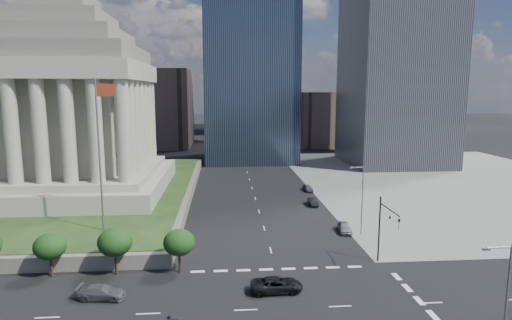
{
  "coord_description": "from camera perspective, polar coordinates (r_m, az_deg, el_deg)",
  "views": [
    {
      "loc": [
        -5.88,
        -32.21,
        20.21
      ],
      "look_at": [
        -2.13,
        17.01,
        12.29
      ],
      "focal_mm": 30.0,
      "sensor_mm": 36.0,
      "label": 1
    }
  ],
  "objects": [
    {
      "name": "flagpole",
      "position": [
        58.86,
        -20.05,
        1.64
      ],
      "size": [
        2.52,
        0.24,
        20.0
      ],
      "color": "slate",
      "rests_on": "plaza_lawn"
    },
    {
      "name": "street_lamp_south",
      "position": [
        35.61,
        30.14,
        -16.3
      ],
      "size": [
        2.13,
        0.22,
        10.0
      ],
      "color": "slate",
      "rests_on": "ground"
    },
    {
      "name": "suv_grey",
      "position": [
        46.58,
        -19.9,
        -16.25
      ],
      "size": [
        2.43,
        4.89,
        1.36
      ],
      "primitive_type": "imported",
      "rotation": [
        0.0,
        0.0,
        1.46
      ],
      "color": "#505257",
      "rests_on": "ground"
    },
    {
      "name": "parked_sedan_mid",
      "position": [
        77.67,
        7.58,
        -5.56
      ],
      "size": [
        1.36,
        3.88,
        1.28
      ],
      "primitive_type": "imported",
      "rotation": [
        0.0,
        0.0,
        -0.0
      ],
      "color": "black",
      "rests_on": "ground"
    },
    {
      "name": "building_filler_ne",
      "position": [
        166.89,
        8.81,
        5.51
      ],
      "size": [
        20.0,
        30.0,
        20.0
      ],
      "primitive_type": "cube",
      "color": "brown",
      "rests_on": "ground"
    },
    {
      "name": "parked_sedan_near",
      "position": [
        64.11,
        11.73,
        -8.77
      ],
      "size": [
        2.12,
        4.39,
        1.45
      ],
      "primitive_type": "imported",
      "rotation": [
        0.0,
        0.0,
        -0.1
      ],
      "color": "#919499",
      "rests_on": "ground"
    },
    {
      "name": "ground",
      "position": [
        133.88,
        -1.79,
        0.43
      ],
      "size": [
        500.0,
        500.0,
        0.0
      ],
      "primitive_type": "plane",
      "color": "black",
      "rests_on": "ground"
    },
    {
      "name": "street_lamp_north",
      "position": [
        62.08,
        13.85,
        -4.7
      ],
      "size": [
        2.13,
        0.22,
        10.0
      ],
      "color": "slate",
      "rests_on": "ground"
    },
    {
      "name": "building_filler_nw",
      "position": [
        164.11,
        -12.9,
        6.72
      ],
      "size": [
        24.0,
        30.0,
        28.0
      ],
      "primitive_type": "cube",
      "color": "brown",
      "rests_on": "ground"
    },
    {
      "name": "war_memorial",
      "position": [
        85.01,
        -24.0,
        9.15
      ],
      "size": [
        34.0,
        34.0,
        39.0
      ],
      "primitive_type": null,
      "color": "gray",
      "rests_on": "plaza_lawn"
    },
    {
      "name": "parked_sedan_far",
      "position": [
        88.43,
        6.91,
        -3.73
      ],
      "size": [
        3.94,
        1.97,
        1.29
      ],
      "primitive_type": "imported",
      "rotation": [
        0.0,
        0.0,
        0.12
      ],
      "color": "#4E5054",
      "rests_on": "ground"
    },
    {
      "name": "pickup_truck",
      "position": [
        45.42,
        2.79,
        -16.28
      ],
      "size": [
        5.44,
        2.72,
        1.48
      ],
      "primitive_type": "imported",
      "rotation": [
        0.0,
        0.0,
        1.62
      ],
      "color": "black",
      "rests_on": "ground"
    },
    {
      "name": "midrise_glass",
      "position": [
        127.83,
        -0.83,
        13.51
      ],
      "size": [
        26.0,
        26.0,
        60.0
      ],
      "primitive_type": "cube",
      "color": "black",
      "rests_on": "ground"
    },
    {
      "name": "sidewalk_ne",
      "position": [
        107.72,
        24.56,
        -2.52
      ],
      "size": [
        68.0,
        90.0,
        0.03
      ],
      "primitive_type": "cube",
      "color": "slate",
      "rests_on": "ground"
    },
    {
      "name": "plaza_lawn",
      "position": [
        92.88,
        -29.22,
        -3.46
      ],
      "size": [
        64.0,
        68.0,
        0.1
      ],
      "primitive_type": "cube",
      "color": "#1D3214",
      "rests_on": "plaza_terrace"
    },
    {
      "name": "plaza_terrace",
      "position": [
        93.07,
        -29.17,
        -4.03
      ],
      "size": [
        66.0,
        70.0,
        1.8
      ],
      "primitive_type": "cube",
      "color": "#605B52",
      "rests_on": "ground"
    },
    {
      "name": "traffic_signal_ne",
      "position": [
        51.67,
        16.87,
        -8.12
      ],
      "size": [
        0.3,
        5.74,
        8.0
      ],
      "color": "black",
      "rests_on": "ground"
    }
  ]
}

